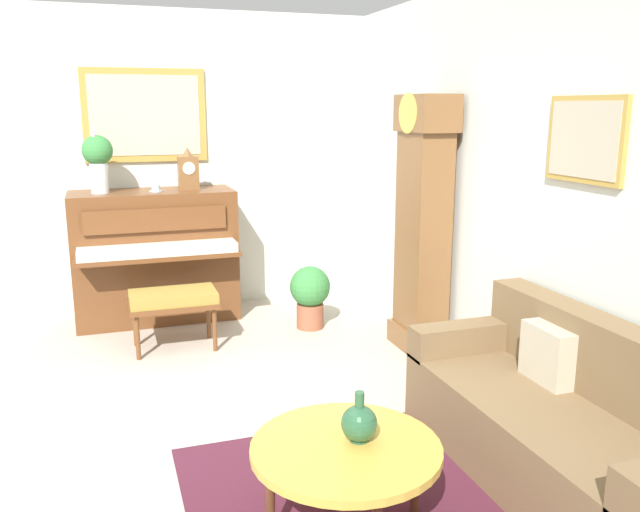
{
  "coord_description": "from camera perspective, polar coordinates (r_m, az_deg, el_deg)",
  "views": [
    {
      "loc": [
        3.77,
        -0.24,
        1.93
      ],
      "look_at": [
        -0.08,
        1.06,
        1.0
      ],
      "focal_mm": 36.78,
      "sensor_mm": 36.0,
      "label": 1
    }
  ],
  "objects": [
    {
      "name": "couch",
      "position": [
        3.75,
        20.62,
        -13.55
      ],
      "size": [
        1.9,
        0.8,
        0.84
      ],
      "color": "brown",
      "rests_on": "ground_plane"
    },
    {
      "name": "teacup",
      "position": [
        6.02,
        -14.09,
        5.68
      ],
      "size": [
        0.12,
        0.12,
        0.06
      ],
      "color": "#ADC6D6",
      "rests_on": "piano"
    },
    {
      "name": "wall_left",
      "position": [
        6.4,
        -16.48,
        7.71
      ],
      "size": [
        0.13,
        4.9,
        2.8
      ],
      "color": "silver",
      "rests_on": "ground_plane"
    },
    {
      "name": "grandfather_clock",
      "position": [
        5.23,
        8.92,
        2.1
      ],
      "size": [
        0.52,
        0.34,
        2.03
      ],
      "color": "brown",
      "rests_on": "ground_plane"
    },
    {
      "name": "green_jug",
      "position": [
        3.11,
        3.43,
        -14.3
      ],
      "size": [
        0.17,
        0.17,
        0.24
      ],
      "color": "#234C33",
      "rests_on": "coffee_table"
    },
    {
      "name": "coffee_table",
      "position": [
        3.13,
        2.27,
        -16.6
      ],
      "size": [
        0.88,
        0.88,
        0.42
      ],
      "color": "gold",
      "rests_on": "ground_plane"
    },
    {
      "name": "ground_plane",
      "position": [
        4.27,
        -13.71,
        -15.14
      ],
      "size": [
        6.4,
        6.0,
        0.1
      ],
      "primitive_type": "cube",
      "color": "#B2A899"
    },
    {
      "name": "piano",
      "position": [
        6.17,
        -14.12,
        0.06
      ],
      "size": [
        0.87,
        1.44,
        1.19
      ],
      "color": "brown",
      "rests_on": "ground_plane"
    },
    {
      "name": "piano_bench",
      "position": [
        5.41,
        -12.65,
        -3.8
      ],
      "size": [
        0.42,
        0.7,
        0.48
      ],
      "color": "brown",
      "rests_on": "ground_plane"
    },
    {
      "name": "mantel_clock",
      "position": [
        6.08,
        -11.4,
        7.28
      ],
      "size": [
        0.13,
        0.18,
        0.38
      ],
      "color": "brown",
      "rests_on": "piano"
    },
    {
      "name": "flower_vase",
      "position": [
        6.02,
        -18.78,
        8.17
      ],
      "size": [
        0.26,
        0.26,
        0.58
      ],
      "color": "silver",
      "rests_on": "piano"
    },
    {
      "name": "wall_back",
      "position": [
        4.63,
        16.4,
        5.83
      ],
      "size": [
        5.3,
        0.13,
        2.8
      ],
      "color": "silver",
      "rests_on": "ground_plane"
    },
    {
      "name": "potted_plant",
      "position": [
        5.8,
        -0.88,
        -3.21
      ],
      "size": [
        0.36,
        0.36,
        0.56
      ],
      "color": "#935138",
      "rests_on": "ground_plane"
    }
  ]
}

